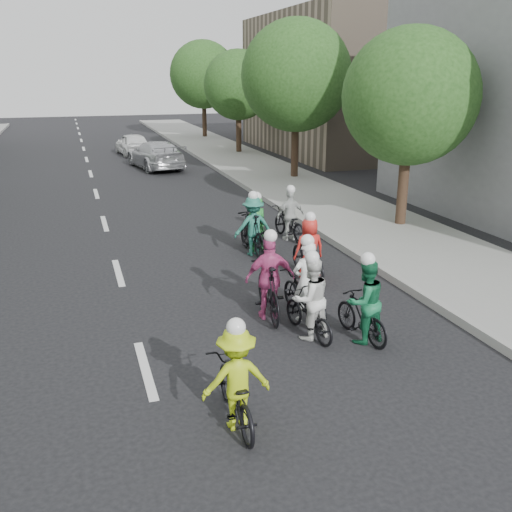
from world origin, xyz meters
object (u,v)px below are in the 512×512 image
cyclist_5 (256,230)px  cyclist_8 (289,221)px  cyclist_6 (309,306)px  follow_car_lead (156,155)px  cyclist_2 (236,386)px  cyclist_0 (305,291)px  cyclist_4 (308,254)px  follow_car_trail (133,144)px  cyclist_1 (364,308)px  cyclist_3 (269,285)px  cyclist_7 (253,230)px

cyclist_5 → cyclist_8: size_ratio=0.96×
cyclist_6 → follow_car_lead: 20.33m
cyclist_2 → cyclist_5: bearing=-109.1°
cyclist_0 → cyclist_5: cyclist_0 is taller
cyclist_5 → cyclist_6: size_ratio=1.05×
cyclist_2 → cyclist_4: (3.27, 5.21, -0.02)m
cyclist_2 → cyclist_8: 9.30m
cyclist_4 → follow_car_trail: size_ratio=0.49×
cyclist_1 → follow_car_lead: bearing=-97.3°
cyclist_6 → follow_car_trail: 25.74m
cyclist_3 → cyclist_7: size_ratio=1.02×
cyclist_1 → cyclist_7: size_ratio=0.89×
cyclist_0 → follow_car_trail: size_ratio=0.47×
cyclist_1 → cyclist_3: cyclist_3 is taller
cyclist_4 → cyclist_7: cyclist_7 is taller
cyclist_8 → follow_car_lead: cyclist_8 is taller
cyclist_2 → cyclist_7: bearing=-108.5°
cyclist_4 → cyclist_3: bearing=49.4°
cyclist_3 → cyclist_7: (0.94, 4.03, 0.00)m
follow_car_trail → cyclist_3: bearing=83.6°
cyclist_1 → cyclist_7: bearing=-95.7°
follow_car_lead → cyclist_0: bearing=80.6°
cyclist_0 → cyclist_4: cyclist_0 is taller
cyclist_3 → cyclist_2: bearing=70.7°
cyclist_4 → follow_car_trail: bearing=-86.0°
follow_car_trail → cyclist_7: bearing=86.2°
cyclist_0 → cyclist_8: cyclist_0 is taller
follow_car_lead → cyclist_3: bearing=78.7°
cyclist_5 → cyclist_6: bearing=71.3°
follow_car_trail → cyclist_0: bearing=85.1°
cyclist_4 → cyclist_7: size_ratio=0.97×
cyclist_3 → cyclist_8: bearing=-108.3°
cyclist_7 → cyclist_8: size_ratio=1.03×
cyclist_0 → cyclist_1: (0.62, -1.24, 0.08)m
cyclist_0 → cyclist_3: (-0.64, 0.28, 0.11)m
cyclist_0 → cyclist_6: (-0.24, -0.79, 0.03)m
cyclist_1 → cyclist_3: 1.98m
cyclist_0 → cyclist_3: cyclist_3 is taller
follow_car_lead → follow_car_trail: bearing=-93.7°
cyclist_1 → cyclist_5: size_ratio=0.96×
cyclist_4 → follow_car_trail: (-1.55, 22.76, 0.08)m
cyclist_0 → cyclist_5: bearing=-101.7°
cyclist_7 → follow_car_lead: (-0.32, 15.22, 0.02)m
cyclist_6 → cyclist_5: bearing=-107.2°
cyclist_6 → follow_car_trail: (-0.33, 25.73, 0.05)m
cyclist_4 → follow_car_lead: cyclist_4 is taller
cyclist_0 → follow_car_trail: 24.95m
cyclist_1 → cyclist_6: cyclist_1 is taller
cyclist_3 → cyclist_8: cyclist_3 is taller
cyclist_5 → cyclist_7: bearing=45.5°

